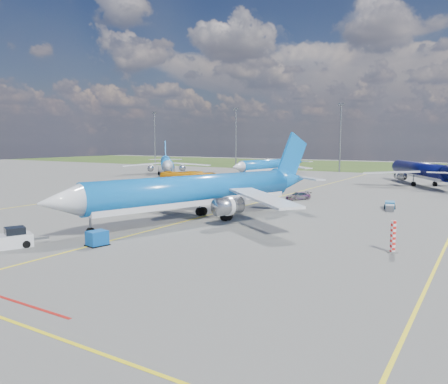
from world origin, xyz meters
The scene contains 17 objects.
ground centered at (0.00, 0.00, 0.00)m, with size 400.00×400.00×0.00m, color #5D5D5A.
grass_strip centered at (0.00, 150.00, 0.00)m, with size 400.00×80.00×0.01m, color #2D4719.
taxiway_lines centered at (0.17, 27.70, 0.01)m, with size 60.25×160.00×0.02m.
floodlight_masts centered at (10.00, 110.00, 12.56)m, with size 202.20×0.50×22.70m.
warning_post centered at (26.00, 8.00, 1.50)m, with size 0.50×0.50×3.00m, color red.
bg_jet_nw centered at (-50.25, 68.78, 0.00)m, with size 29.19×38.31×10.03m, color blue, non-canonical shape.
bg_jet_nnw centered at (-22.58, 82.45, 0.00)m, with size 27.45×36.03×9.44m, color blue, non-canonical shape.
bg_jet_n centered at (19.12, 77.04, 0.00)m, with size 29.71×38.99×10.21m, color #070B42, non-canonical shape.
main_airliner centered at (0.87, 11.93, 0.00)m, with size 33.03×43.35×11.35m, color blue, non-canonical shape.
pushback_tug centered at (-6.14, -9.57, 0.79)m, with size 3.62×5.80×1.97m.
uld_container centered at (0.45, -4.54, 0.74)m, with size 1.47×1.84×1.47m, color #0B4DA2.
apron_bus centered at (-23.90, 43.88, 1.81)m, with size 3.05×13.01×3.63m, color orange.
service_car_a centered at (-12.31, 34.48, 0.68)m, with size 1.61×4.00×1.36m, color #999999.
service_car_b centered at (-12.18, 28.47, 0.60)m, with size 1.98×4.30×1.20m, color #999999.
service_car_c centered at (4.53, 37.83, 0.67)m, with size 1.89×4.64×1.35m, color #999999.
baggage_tug_w centered at (20.55, 34.95, 0.51)m, with size 2.19×5.03×1.09m.
baggage_tug_c centered at (-10.68, 42.51, 0.51)m, with size 1.56×4.87×1.08m.
Camera 1 is at (33.46, -34.08, 10.35)m, focal length 35.00 mm.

